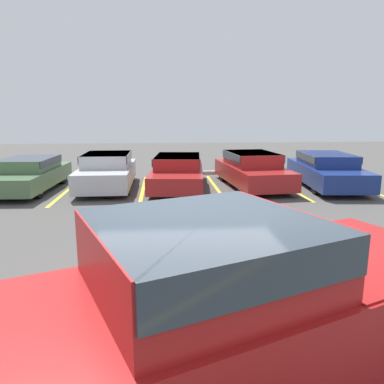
# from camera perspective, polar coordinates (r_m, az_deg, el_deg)

# --- Properties ---
(ground_plane) EXTENTS (60.00, 60.00, 0.00)m
(ground_plane) POSITION_cam_1_polar(r_m,az_deg,el_deg) (4.87, -0.21, -21.22)
(ground_plane) COLOR #4C4947
(stall_stripe_b) EXTENTS (0.12, 5.04, 0.01)m
(stall_stripe_b) POSITION_cam_1_polar(r_m,az_deg,el_deg) (13.87, -18.39, 0.28)
(stall_stripe_b) COLOR yellow
(stall_stripe_b) RESTS_ON ground_plane
(stall_stripe_c) EXTENTS (0.12, 5.04, 0.01)m
(stall_stripe_c) POSITION_cam_1_polar(r_m,az_deg,el_deg) (13.49, -7.46, 0.48)
(stall_stripe_c) COLOR yellow
(stall_stripe_c) RESTS_ON ground_plane
(stall_stripe_d) EXTENTS (0.12, 5.04, 0.01)m
(stall_stripe_d) POSITION_cam_1_polar(r_m,az_deg,el_deg) (13.61, 3.69, 0.67)
(stall_stripe_d) COLOR yellow
(stall_stripe_d) RESTS_ON ground_plane
(stall_stripe_e) EXTENTS (0.12, 5.04, 0.01)m
(stall_stripe_e) POSITION_cam_1_polar(r_m,az_deg,el_deg) (14.24, 14.23, 0.82)
(stall_stripe_e) COLOR yellow
(stall_stripe_e) RESTS_ON ground_plane
(stall_stripe_f) EXTENTS (0.12, 5.04, 0.01)m
(stall_stripe_f) POSITION_cam_1_polar(r_m,az_deg,el_deg) (15.29, 23.61, 0.93)
(stall_stripe_f) COLOR yellow
(stall_stripe_f) RESTS_ON ground_plane
(pickup_truck) EXTENTS (5.82, 3.90, 1.73)m
(pickup_truck) POSITION_cam_1_polar(r_m,az_deg,el_deg) (3.81, 5.96, -16.49)
(pickup_truck) COLOR #A51919
(pickup_truck) RESTS_ON ground_plane
(parked_sedan_a) EXTENTS (1.91, 4.43, 1.14)m
(parked_sedan_a) POSITION_cam_1_polar(r_m,az_deg,el_deg) (14.21, -23.52, 2.68)
(parked_sedan_a) COLOR #4C6B47
(parked_sedan_a) RESTS_ON ground_plane
(parked_sedan_b) EXTENTS (1.76, 4.21, 1.25)m
(parked_sedan_b) POSITION_cam_1_polar(r_m,az_deg,el_deg) (13.75, -12.78, 3.29)
(parked_sedan_b) COLOR #B7BABF
(parked_sedan_b) RESTS_ON ground_plane
(parked_sedan_c) EXTENTS (2.20, 4.85, 1.16)m
(parked_sedan_c) POSITION_cam_1_polar(r_m,az_deg,el_deg) (13.58, -2.17, 3.30)
(parked_sedan_c) COLOR maroon
(parked_sedan_c) RESTS_ON ground_plane
(parked_sedan_d) EXTENTS (2.15, 4.56, 1.25)m
(parked_sedan_d) POSITION_cam_1_polar(r_m,az_deg,el_deg) (13.92, 9.12, 3.56)
(parked_sedan_d) COLOR maroon
(parked_sedan_d) RESTS_ON ground_plane
(parked_sedan_e) EXTENTS (2.16, 4.76, 1.22)m
(parked_sedan_e) POSITION_cam_1_polar(r_m,az_deg,el_deg) (14.58, 19.79, 3.32)
(parked_sedan_e) COLOR navy
(parked_sedan_e) RESTS_ON ground_plane
(wheel_stop_curb) EXTENTS (1.74, 0.20, 0.14)m
(wheel_stop_curb) POSITION_cam_1_polar(r_m,az_deg,el_deg) (16.65, 2.95, 2.98)
(wheel_stop_curb) COLOR #B7B2A8
(wheel_stop_curb) RESTS_ON ground_plane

